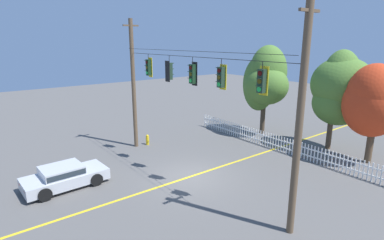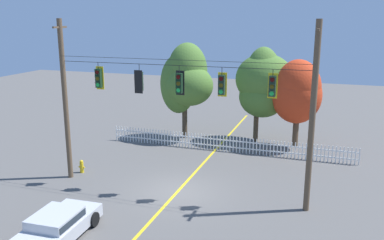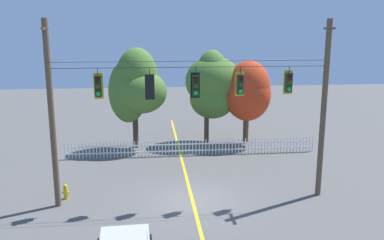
# 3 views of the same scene
# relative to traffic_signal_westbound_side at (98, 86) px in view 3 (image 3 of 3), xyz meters

# --- Properties ---
(ground) EXTENTS (80.00, 80.00, 0.00)m
(ground) POSITION_rel_traffic_signal_westbound_side_xyz_m (4.28, -0.01, -5.71)
(ground) COLOR #565451
(lane_centerline_stripe) EXTENTS (0.16, 36.00, 0.01)m
(lane_centerline_stripe) POSITION_rel_traffic_signal_westbound_side_xyz_m (4.28, -0.01, -5.71)
(lane_centerline_stripe) COLOR gold
(lane_centerline_stripe) RESTS_ON ground
(signal_support_span) EXTENTS (13.13, 1.10, 8.71)m
(signal_support_span) POSITION_rel_traffic_signal_westbound_side_xyz_m (4.28, -0.01, -1.27)
(signal_support_span) COLOR brown
(signal_support_span) RESTS_ON ground
(traffic_signal_westbound_side) EXTENTS (0.43, 0.38, 1.42)m
(traffic_signal_westbound_side) POSITION_rel_traffic_signal_westbound_side_xyz_m (0.00, 0.00, 0.00)
(traffic_signal_westbound_side) COLOR black
(traffic_signal_eastbound_side) EXTENTS (0.43, 0.38, 1.45)m
(traffic_signal_eastbound_side) POSITION_rel_traffic_signal_westbound_side_xyz_m (2.32, -0.02, -0.05)
(traffic_signal_eastbound_side) COLOR black
(traffic_signal_southbound_primary) EXTENTS (0.43, 0.38, 1.45)m
(traffic_signal_southbound_primary) POSITION_rel_traffic_signal_westbound_side_xyz_m (4.43, -0.00, -0.04)
(traffic_signal_southbound_primary) COLOR black
(traffic_signal_northbound_secondary) EXTENTS (0.43, 0.38, 1.40)m
(traffic_signal_northbound_secondary) POSITION_rel_traffic_signal_westbound_side_xyz_m (6.54, -0.00, -0.01)
(traffic_signal_northbound_secondary) COLOR black
(traffic_signal_northbound_primary) EXTENTS (0.43, 0.38, 1.34)m
(traffic_signal_northbound_primary) POSITION_rel_traffic_signal_westbound_side_xyz_m (8.89, -0.00, 0.05)
(traffic_signal_northbound_primary) COLOR black
(white_picket_fence) EXTENTS (16.61, 0.06, 1.07)m
(white_picket_fence) POSITION_rel_traffic_signal_westbound_side_xyz_m (5.07, 7.25, -5.17)
(white_picket_fence) COLOR white
(white_picket_fence) RESTS_ON ground
(autumn_maple_near_fence) EXTENTS (4.00, 3.28, 7.01)m
(autumn_maple_near_fence) POSITION_rel_traffic_signal_westbound_side_xyz_m (1.37, 9.41, -1.37)
(autumn_maple_near_fence) COLOR #473828
(autumn_maple_near_fence) RESTS_ON ground
(autumn_maple_mid) EXTENTS (4.06, 3.50, 6.79)m
(autumn_maple_mid) POSITION_rel_traffic_signal_westbound_side_xyz_m (6.87, 10.34, -1.53)
(autumn_maple_mid) COLOR brown
(autumn_maple_mid) RESTS_ON ground
(autumn_oak_far_east) EXTENTS (3.30, 2.96, 6.09)m
(autumn_oak_far_east) POSITION_rel_traffic_signal_westbound_side_xyz_m (9.28, 9.48, -1.82)
(autumn_oak_far_east) COLOR brown
(autumn_oak_far_east) RESTS_ON ground
(fire_hydrant) EXTENTS (0.38, 0.22, 0.76)m
(fire_hydrant) POSITION_rel_traffic_signal_westbound_side_xyz_m (-1.94, 0.79, -5.34)
(fire_hydrant) COLOR gold
(fire_hydrant) RESTS_ON ground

